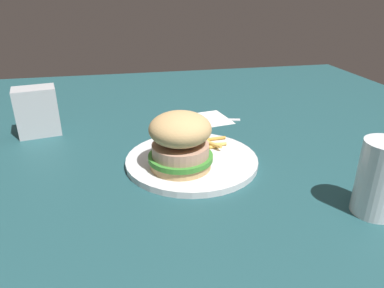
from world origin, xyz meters
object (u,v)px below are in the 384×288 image
(napkin, at_px, (207,119))
(plate, at_px, (192,161))
(sandwich, at_px, (180,141))
(fork, at_px, (206,118))
(drink_glass, at_px, (379,182))
(fries_pile, at_px, (205,144))
(napkin_dispenser, at_px, (37,111))

(napkin, bearing_deg, plate, 159.67)
(sandwich, height_order, fork, sandwich)
(plate, relative_size, drink_glass, 2.18)
(sandwich, distance_m, fork, 0.29)
(fries_pile, relative_size, fork, 0.59)
(fries_pile, height_order, napkin_dispenser, napkin_dispenser)
(plate, xyz_separation_m, fries_pile, (0.05, -0.04, 0.01))
(plate, bearing_deg, fries_pile, -36.41)
(drink_glass, bearing_deg, fork, 18.93)
(plate, xyz_separation_m, drink_glass, (-0.21, -0.24, 0.05))
(sandwich, relative_size, napkin, 1.07)
(fork, distance_m, drink_glass, 0.48)
(sandwich, bearing_deg, fries_pile, -39.48)
(napkin, height_order, napkin_dispenser, napkin_dispenser)
(fries_pile, xyz_separation_m, drink_glass, (-0.26, -0.20, 0.04))
(napkin, height_order, drink_glass, drink_glass)
(napkin, distance_m, napkin_dispenser, 0.40)
(fries_pile, distance_m, drink_glass, 0.33)
(fries_pile, bearing_deg, sandwich, 140.52)
(fries_pile, bearing_deg, fork, -14.52)
(sandwich, height_order, drink_glass, same)
(fries_pile, height_order, drink_glass, drink_glass)
(fork, relative_size, drink_glass, 1.47)
(fries_pile, distance_m, napkin, 0.19)
(drink_glass, bearing_deg, fries_pile, 37.30)
(sandwich, distance_m, napkin_dispenser, 0.38)
(fries_pile, distance_m, fork, 0.19)
(napkin, bearing_deg, fries_pile, 165.00)
(sandwich, height_order, napkin, sandwich)
(fork, xyz_separation_m, drink_glass, (-0.45, -0.15, 0.05))
(sandwich, xyz_separation_m, fork, (0.26, -0.11, -0.06))
(fork, distance_m, napkin_dispenser, 0.40)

